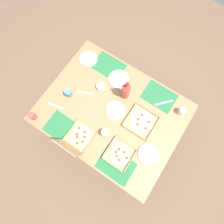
% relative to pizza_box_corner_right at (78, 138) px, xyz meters
% --- Properties ---
extents(ground_plane, '(6.00, 6.00, 0.00)m').
position_rel_pizza_box_corner_right_xyz_m(ground_plane, '(-0.13, -0.43, -0.81)').
color(ground_plane, brown).
extents(dining_table, '(1.51, 1.18, 0.77)m').
position_rel_pizza_box_corner_right_xyz_m(dining_table, '(-0.13, -0.43, -0.14)').
color(dining_table, '#3F3328').
rests_on(dining_table, ground_plane).
extents(placemat_near_left, '(0.36, 0.26, 0.00)m').
position_rel_pizza_box_corner_right_xyz_m(placemat_near_left, '(-0.47, -0.88, -0.05)').
color(placemat_near_left, '#236638').
rests_on(placemat_near_left, dining_table).
extents(placemat_near_right, '(0.36, 0.26, 0.00)m').
position_rel_pizza_box_corner_right_xyz_m(placemat_near_right, '(0.21, -0.88, -0.05)').
color(placemat_near_right, '#236638').
rests_on(placemat_near_right, dining_table).
extents(placemat_far_left, '(0.36, 0.26, 0.00)m').
position_rel_pizza_box_corner_right_xyz_m(placemat_far_left, '(-0.47, 0.01, -0.05)').
color(placemat_far_left, '#236638').
rests_on(placemat_far_left, dining_table).
extents(placemat_far_right, '(0.36, 0.26, 0.00)m').
position_rel_pizza_box_corner_right_xyz_m(placemat_far_right, '(0.21, 0.01, -0.05)').
color(placemat_far_right, '#236638').
rests_on(placemat_far_right, dining_table).
extents(pizza_box_corner_right, '(0.26, 0.30, 0.30)m').
position_rel_pizza_box_corner_right_xyz_m(pizza_box_corner_right, '(0.00, 0.00, 0.00)').
color(pizza_box_corner_right, tan).
rests_on(pizza_box_corner_right, dining_table).
extents(pizza_box_edge_far, '(0.30, 0.30, 0.04)m').
position_rel_pizza_box_corner_right_xyz_m(pizza_box_edge_far, '(-0.45, -0.51, -0.03)').
color(pizza_box_edge_far, tan).
rests_on(pizza_box_edge_far, dining_table).
extents(pizza_box_corner_left, '(0.26, 0.26, 0.04)m').
position_rel_pizza_box_corner_right_xyz_m(pizza_box_corner_left, '(-0.44, -0.10, -0.03)').
color(pizza_box_corner_left, tan).
rests_on(pizza_box_corner_left, dining_table).
extents(plate_near_left, '(0.21, 0.21, 0.03)m').
position_rel_pizza_box_corner_right_xyz_m(plate_near_left, '(0.46, -0.82, -0.04)').
color(plate_near_left, white).
rests_on(plate_near_left, dining_table).
extents(plate_middle, '(0.23, 0.23, 0.03)m').
position_rel_pizza_box_corner_right_xyz_m(plate_middle, '(0.02, -0.80, -0.04)').
color(plate_middle, white).
rests_on(plate_middle, dining_table).
extents(plate_far_left, '(0.21, 0.21, 0.02)m').
position_rel_pizza_box_corner_right_xyz_m(plate_far_left, '(-0.15, -0.46, -0.04)').
color(plate_far_left, white).
rests_on(plate_far_left, dining_table).
extents(plate_far_right, '(0.21, 0.21, 0.03)m').
position_rel_pizza_box_corner_right_xyz_m(plate_far_right, '(-0.69, -0.27, -0.04)').
color(plate_far_right, white).
rests_on(plate_far_right, dining_table).
extents(soda_bottle, '(0.09, 0.09, 0.32)m').
position_rel_pizza_box_corner_right_xyz_m(soda_bottle, '(-0.14, -0.68, 0.09)').
color(soda_bottle, '#B2382D').
rests_on(soda_bottle, dining_table).
extents(cup_dark, '(0.07, 0.07, 0.09)m').
position_rel_pizza_box_corner_right_xyz_m(cup_dark, '(-0.20, -0.20, 0.00)').
color(cup_dark, silver).
rests_on(cup_dark, dining_table).
extents(cup_red, '(0.07, 0.07, 0.10)m').
position_rel_pizza_box_corner_right_xyz_m(cup_red, '(0.54, 0.08, 0.00)').
color(cup_red, '#BF4742').
rests_on(cup_red, dining_table).
extents(cup_clear_right, '(0.07, 0.07, 0.10)m').
position_rel_pizza_box_corner_right_xyz_m(cup_clear_right, '(0.38, -0.34, 0.00)').
color(cup_clear_right, teal).
rests_on(cup_clear_right, dining_table).
extents(cup_spare, '(0.07, 0.07, 0.09)m').
position_rel_pizza_box_corner_right_xyz_m(cup_spare, '(-0.75, -0.84, -0.00)').
color(cup_spare, silver).
rests_on(cup_spare, dining_table).
extents(condiment_bowl, '(0.09, 0.09, 0.04)m').
position_rel_pizza_box_corner_right_xyz_m(condiment_bowl, '(0.14, -0.61, -0.03)').
color(condiment_bowl, white).
rests_on(condiment_bowl, dining_table).
extents(fork_by_far_left, '(0.18, 0.09, 0.00)m').
position_rel_pizza_box_corner_right_xyz_m(fork_by_far_left, '(0.25, -0.45, -0.04)').
color(fork_by_far_left, '#B7B7BC').
rests_on(fork_by_far_left, dining_table).
extents(fork_by_near_left, '(0.19, 0.06, 0.00)m').
position_rel_pizza_box_corner_right_xyz_m(fork_by_near_left, '(0.42, -0.15, -0.04)').
color(fork_by_near_left, '#B7B7BC').
rests_on(fork_by_near_left, dining_table).
extents(knife_by_far_right, '(0.15, 0.17, 0.00)m').
position_rel_pizza_box_corner_right_xyz_m(knife_by_far_right, '(-0.55, -0.84, -0.04)').
color(knife_by_far_right, '#B7B7BC').
rests_on(knife_by_far_right, dining_table).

